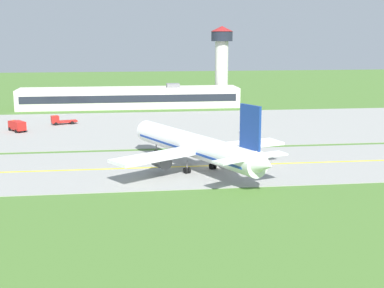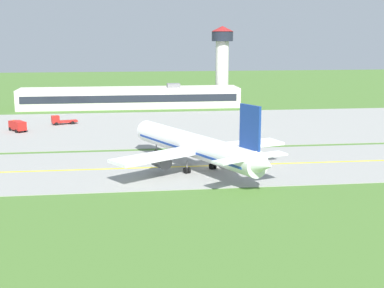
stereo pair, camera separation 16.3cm
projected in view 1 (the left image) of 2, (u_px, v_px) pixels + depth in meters
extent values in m
plane|color=#47702D|center=(210.00, 166.00, 94.04)|extent=(500.00, 500.00, 0.00)
cube|color=gray|center=(210.00, 166.00, 94.03)|extent=(240.00, 28.00, 0.10)
cube|color=gray|center=(222.00, 125.00, 136.11)|extent=(140.00, 52.00, 0.10)
cube|color=yellow|center=(210.00, 166.00, 94.01)|extent=(220.00, 0.60, 0.01)
cylinder|color=white|center=(194.00, 145.00, 91.19)|extent=(18.28, 32.40, 4.00)
cone|color=white|center=(143.00, 130.00, 106.14)|extent=(4.55, 3.99, 3.80)
cone|color=white|center=(265.00, 164.00, 76.00)|extent=(4.45, 4.35, 3.40)
cube|color=navy|center=(194.00, 148.00, 91.29)|extent=(17.18, 29.98, 0.36)
cube|color=#1E232D|center=(148.00, 128.00, 104.20)|extent=(3.84, 3.09, 0.70)
cube|color=white|center=(156.00, 157.00, 84.94)|extent=(15.15, 12.29, 0.50)
cylinder|color=#47474C|center=(161.00, 161.00, 87.93)|extent=(3.54, 4.06, 2.30)
cylinder|color=black|center=(156.00, 159.00, 89.25)|extent=(2.00, 1.13, 2.10)
cube|color=white|center=(241.00, 145.00, 94.02)|extent=(15.75, 9.10, 0.50)
cylinder|color=#47474C|center=(225.00, 152.00, 94.88)|extent=(3.54, 4.06, 2.30)
cylinder|color=black|center=(220.00, 150.00, 96.19)|extent=(2.00, 1.13, 2.10)
cube|color=navy|center=(250.00, 127.00, 77.82)|extent=(2.26, 4.14, 6.50)
cube|color=white|center=(233.00, 160.00, 76.84)|extent=(6.37, 5.19, 0.30)
cube|color=white|center=(267.00, 155.00, 80.25)|extent=(6.46, 4.27, 0.30)
cylinder|color=slate|center=(156.00, 148.00, 102.43)|extent=(0.24, 0.24, 1.65)
cylinder|color=black|center=(156.00, 152.00, 102.60)|extent=(0.79, 1.14, 1.10)
cylinder|color=slate|center=(187.00, 166.00, 88.72)|extent=(0.24, 0.24, 1.65)
cylinder|color=black|center=(186.00, 171.00, 88.74)|extent=(0.79, 1.14, 1.10)
cylinder|color=black|center=(188.00, 170.00, 89.03)|extent=(0.79, 1.14, 1.10)
cylinder|color=slate|center=(213.00, 162.00, 91.50)|extent=(0.24, 0.24, 1.65)
cylinder|color=black|center=(211.00, 167.00, 91.52)|extent=(0.79, 1.14, 1.10)
cylinder|color=black|center=(214.00, 166.00, 91.81)|extent=(0.79, 1.14, 1.10)
cube|color=red|center=(55.00, 119.00, 136.49)|extent=(2.33, 2.46, 1.80)
cube|color=#1E232D|center=(52.00, 118.00, 136.11)|extent=(0.68, 1.79, 0.81)
cube|color=red|center=(68.00, 121.00, 137.98)|extent=(5.02, 3.42, 0.40)
cylinder|color=orange|center=(55.00, 115.00, 136.29)|extent=(0.20, 0.20, 0.18)
cylinder|color=black|center=(56.00, 124.00, 135.82)|extent=(0.95, 0.56, 0.90)
cylinder|color=black|center=(54.00, 123.00, 137.59)|extent=(0.95, 0.56, 0.90)
cylinder|color=black|center=(72.00, 123.00, 137.51)|extent=(0.95, 0.56, 0.90)
cylinder|color=black|center=(70.00, 122.00, 139.37)|extent=(0.95, 0.56, 0.90)
cube|color=silver|center=(253.00, 124.00, 128.90)|extent=(2.68, 2.64, 1.80)
cube|color=#1E232D|center=(254.00, 123.00, 129.49)|extent=(1.54, 1.20, 0.81)
cube|color=silver|center=(248.00, 129.00, 126.31)|extent=(4.44, 4.94, 0.40)
cylinder|color=orange|center=(253.00, 120.00, 128.70)|extent=(0.20, 0.20, 0.18)
cylinder|color=black|center=(249.00, 128.00, 129.59)|extent=(0.78, 0.90, 0.90)
cylinder|color=black|center=(257.00, 129.00, 128.62)|extent=(0.78, 0.90, 0.90)
cylinder|color=black|center=(242.00, 131.00, 126.10)|extent=(0.78, 0.90, 0.90)
cylinder|color=black|center=(250.00, 132.00, 125.09)|extent=(0.78, 0.90, 0.90)
cube|color=red|center=(13.00, 124.00, 128.80)|extent=(2.66, 2.60, 1.80)
cube|color=#1E232D|center=(12.00, 123.00, 129.31)|extent=(1.61, 1.10, 0.81)
cube|color=red|center=(19.00, 126.00, 126.55)|extent=(4.05, 4.67, 2.00)
cylinder|color=orange|center=(13.00, 120.00, 128.60)|extent=(0.20, 0.20, 0.18)
cylinder|color=black|center=(10.00, 129.00, 128.37)|extent=(0.74, 0.92, 0.90)
cylinder|color=black|center=(18.00, 128.00, 129.65)|extent=(0.74, 0.92, 0.90)
cylinder|color=black|center=(16.00, 131.00, 125.48)|extent=(0.74, 0.92, 0.90)
cylinder|color=black|center=(25.00, 130.00, 126.82)|extent=(0.74, 0.92, 0.90)
cube|color=beige|center=(130.00, 98.00, 169.65)|extent=(68.70, 11.68, 6.19)
cube|color=#1E232D|center=(130.00, 99.00, 163.87)|extent=(65.95, 0.10, 2.23)
cube|color=slate|center=(173.00, 85.00, 170.67)|extent=(4.00, 4.00, 1.20)
cylinder|color=silver|center=(222.00, 72.00, 182.43)|extent=(4.40, 4.40, 20.48)
cylinder|color=#1E232D|center=(222.00, 36.00, 180.07)|extent=(7.20, 7.20, 3.20)
cone|color=maroon|center=(222.00, 29.00, 179.57)|extent=(7.60, 7.60, 1.80)
cone|color=orange|center=(253.00, 149.00, 107.28)|extent=(0.44, 0.44, 0.60)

